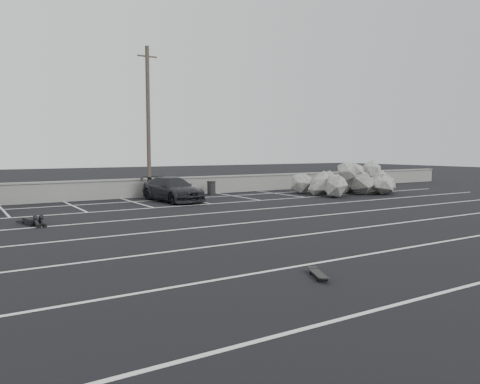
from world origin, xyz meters
TOP-DOWN VIEW (x-y plane):
  - ground at (0.00, 0.00)m, footprint 120.00×120.00m
  - seawall at (0.00, 14.00)m, footprint 50.00×0.45m
  - stall_lines at (-0.08, 4.41)m, footprint 36.00×20.05m
  - car_right at (-0.15, 11.09)m, footprint 2.22×4.51m
  - utility_pole at (-0.60, 13.20)m, footprint 1.10×0.22m
  - trash_bin at (3.19, 13.02)m, footprint 0.67×0.67m
  - riprap_pile at (10.76, 9.28)m, footprint 6.75×4.87m
  - person at (-7.54, 6.90)m, footprint 1.61×2.42m
  - skateboard at (-3.51, -3.97)m, footprint 0.51×0.81m

SIDE VIEW (x-z plane):
  - ground at x=0.00m, z-range 0.00..0.00m
  - stall_lines at x=-0.08m, z-range 0.00..0.01m
  - skateboard at x=-3.51m, z-range 0.03..0.12m
  - person at x=-7.54m, z-range 0.00..0.42m
  - trash_bin at x=3.19m, z-range 0.01..0.83m
  - seawall at x=0.00m, z-range 0.02..1.08m
  - riprap_pile at x=10.76m, z-range -0.17..1.31m
  - car_right at x=-0.15m, z-range 0.00..1.26m
  - utility_pole at x=-0.60m, z-range 0.05..8.28m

